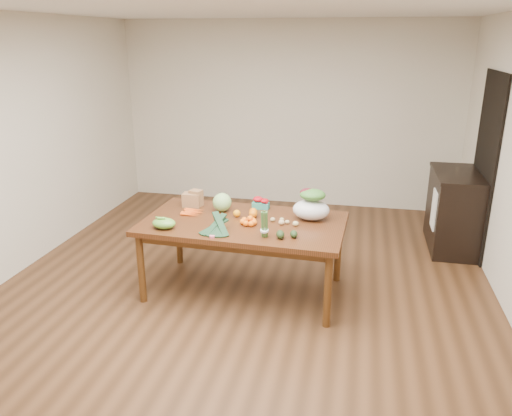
% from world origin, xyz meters
% --- Properties ---
extents(floor, '(6.00, 6.00, 0.00)m').
position_xyz_m(floor, '(0.00, 0.00, 0.00)').
color(floor, '#57351D').
rests_on(floor, ground).
extents(ceiling, '(5.00, 6.00, 0.02)m').
position_xyz_m(ceiling, '(0.00, 0.00, 2.70)').
color(ceiling, white).
rests_on(ceiling, room_walls).
extents(room_walls, '(5.02, 6.02, 2.70)m').
position_xyz_m(room_walls, '(0.00, 0.00, 1.35)').
color(room_walls, beige).
rests_on(room_walls, floor).
extents(dining_table, '(1.99, 1.16, 0.75)m').
position_xyz_m(dining_table, '(0.01, 0.04, 0.38)').
color(dining_table, '#4D2312').
rests_on(dining_table, floor).
extents(doorway_dark, '(0.02, 1.00, 2.10)m').
position_xyz_m(doorway_dark, '(2.48, 1.60, 1.05)').
color(doorway_dark, black).
rests_on(doorway_dark, floor).
extents(cabinet, '(0.52, 1.02, 0.94)m').
position_xyz_m(cabinet, '(2.22, 1.65, 0.47)').
color(cabinet, black).
rests_on(cabinet, floor).
extents(dish_towel, '(0.02, 0.28, 0.45)m').
position_xyz_m(dish_towel, '(1.96, 1.40, 0.55)').
color(dish_towel, white).
rests_on(dish_towel, cabinet).
extents(paper_bag, '(0.25, 0.21, 0.17)m').
position_xyz_m(paper_bag, '(-0.63, 0.38, 0.84)').
color(paper_bag, '#956542').
rests_on(paper_bag, dining_table).
extents(cabbage, '(0.19, 0.19, 0.19)m').
position_xyz_m(cabbage, '(-0.27, 0.29, 0.85)').
color(cabbage, '#98CB75').
rests_on(cabbage, dining_table).
extents(strawberry_basket_a, '(0.11, 0.11, 0.10)m').
position_xyz_m(strawberry_basket_a, '(0.07, 0.46, 0.80)').
color(strawberry_basket_a, red).
rests_on(strawberry_basket_a, dining_table).
extents(strawberry_basket_b, '(0.10, 0.10, 0.09)m').
position_xyz_m(strawberry_basket_b, '(0.14, 0.45, 0.79)').
color(strawberry_basket_b, red).
rests_on(strawberry_basket_b, dining_table).
extents(orange_a, '(0.07, 0.07, 0.07)m').
position_xyz_m(orange_a, '(-0.08, 0.15, 0.79)').
color(orange_a, orange).
rests_on(orange_a, dining_table).
extents(orange_b, '(0.08, 0.08, 0.08)m').
position_xyz_m(orange_b, '(0.07, 0.21, 0.79)').
color(orange_b, '#FE620F').
rests_on(orange_b, dining_table).
extents(orange_c, '(0.08, 0.08, 0.08)m').
position_xyz_m(orange_c, '(0.08, 0.16, 0.79)').
color(orange_c, orange).
rests_on(orange_c, dining_table).
extents(mandarin_cluster, '(0.19, 0.19, 0.09)m').
position_xyz_m(mandarin_cluster, '(0.09, -0.02, 0.80)').
color(mandarin_cluster, orange).
rests_on(mandarin_cluster, dining_table).
extents(carrots, '(0.23, 0.23, 0.03)m').
position_xyz_m(carrots, '(-0.54, 0.16, 0.76)').
color(carrots, '#F65814').
rests_on(carrots, dining_table).
extents(snap_pea_bag, '(0.22, 0.17, 0.10)m').
position_xyz_m(snap_pea_bag, '(-0.67, -0.30, 0.80)').
color(snap_pea_bag, '#67A437').
rests_on(snap_pea_bag, dining_table).
extents(kale_bunch, '(0.34, 0.41, 0.16)m').
position_xyz_m(kale_bunch, '(-0.16, -0.32, 0.83)').
color(kale_bunch, '#15301E').
rests_on(kale_bunch, dining_table).
extents(asparagus_bundle, '(0.08, 0.12, 0.26)m').
position_xyz_m(asparagus_bundle, '(0.29, -0.32, 0.88)').
color(asparagus_bundle, '#46853D').
rests_on(asparagus_bundle, dining_table).
extents(potato_a, '(0.05, 0.04, 0.04)m').
position_xyz_m(potato_a, '(0.29, 0.09, 0.77)').
color(potato_a, tan).
rests_on(potato_a, dining_table).
extents(potato_b, '(0.06, 0.05, 0.05)m').
position_xyz_m(potato_b, '(0.39, 0.02, 0.77)').
color(potato_b, '#D9B07D').
rests_on(potato_b, dining_table).
extents(potato_c, '(0.05, 0.04, 0.04)m').
position_xyz_m(potato_c, '(0.44, 0.06, 0.77)').
color(potato_c, tan).
rests_on(potato_c, dining_table).
extents(potato_d, '(0.05, 0.04, 0.04)m').
position_xyz_m(potato_d, '(0.38, 0.12, 0.77)').
color(potato_d, tan).
rests_on(potato_d, dining_table).
extents(potato_e, '(0.06, 0.05, 0.05)m').
position_xyz_m(potato_e, '(0.52, 0.02, 0.77)').
color(potato_e, tan).
rests_on(potato_e, dining_table).
extents(avocado_a, '(0.10, 0.13, 0.07)m').
position_xyz_m(avocado_a, '(0.43, -0.31, 0.79)').
color(avocado_a, black).
rests_on(avocado_a, dining_table).
extents(avocado_b, '(0.09, 0.11, 0.07)m').
position_xyz_m(avocado_b, '(0.55, -0.27, 0.78)').
color(avocado_b, black).
rests_on(avocado_b, dining_table).
extents(salad_bag, '(0.37, 0.29, 0.28)m').
position_xyz_m(salad_bag, '(0.65, 0.23, 0.89)').
color(salad_bag, white).
rests_on(salad_bag, dining_table).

